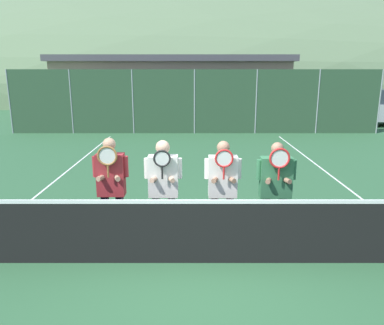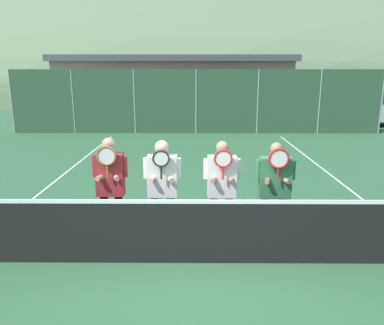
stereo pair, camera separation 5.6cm
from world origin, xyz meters
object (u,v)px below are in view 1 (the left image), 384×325
car_far_left (99,108)px  player_rightmost (275,185)px  car_left_of_center (193,109)px  player_leftmost (110,184)px  car_right_of_center (373,107)px  player_center_right (222,185)px  player_center_left (163,184)px  car_center (283,108)px

car_far_left → player_rightmost: bearing=-66.0°
car_far_left → car_left_of_center: 4.78m
player_leftmost → car_right_of_center: car_right_of_center is taller
player_center_right → car_far_left: 14.54m
player_center_left → player_center_right: (0.94, 0.00, -0.02)m
car_right_of_center → player_rightmost: bearing=-120.4°
player_leftmost → player_center_right: 1.77m
player_leftmost → player_center_left: (0.83, 0.01, -0.01)m
player_center_left → car_right_of_center: size_ratio=0.43×
player_center_right → car_right_of_center: size_ratio=0.43×
player_center_left → car_far_left: car_far_left is taller
player_center_left → car_left_of_center: bearing=87.8°
player_center_left → player_leftmost: bearing=-179.1°
car_right_of_center → car_far_left: bearing=-179.1°
player_leftmost → player_rightmost: size_ratio=1.04×
player_leftmost → player_center_left: player_leftmost is taller
car_center → car_left_of_center: bearing=-179.5°
car_left_of_center → player_center_right: bearing=-88.3°
player_rightmost → car_far_left: bearing=114.0°
player_center_left → player_rightmost: (1.79, 0.00, -0.02)m
player_leftmost → player_rightmost: player_leftmost is taller
player_center_left → player_rightmost: size_ratio=1.02×
player_rightmost → car_center: 14.19m
player_leftmost → player_center_right: player_leftmost is taller
player_center_left → player_center_right: bearing=0.0°
car_center → car_right_of_center: 4.66m
car_far_left → player_center_right: bearing=-69.1°
car_center → car_right_of_center: (4.66, 0.02, 0.03)m
player_center_right → player_rightmost: (0.84, 0.00, -0.00)m
player_leftmost → car_left_of_center: bearing=84.3°
car_far_left → car_left_of_center: car_far_left is taller
car_left_of_center → car_center: bearing=0.5°
player_center_right → car_center: size_ratio=0.40×
player_center_right → car_center: car_center is taller
car_left_of_center → player_rightmost: bearing=-84.8°
player_center_right → car_left_of_center: bearing=91.7°
player_center_right → car_right_of_center: 16.43m
player_leftmost → player_center_left: 0.83m
player_rightmost → player_center_left: bearing=-179.9°
player_center_left → car_left_of_center: size_ratio=0.42×
player_center_left → player_center_right: size_ratio=1.01×
car_left_of_center → car_center: 4.68m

